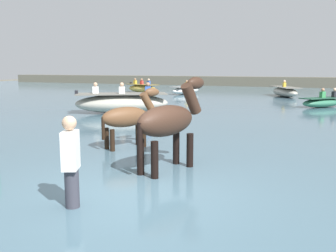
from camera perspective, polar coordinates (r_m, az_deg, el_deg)
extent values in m
plane|color=#666051|center=(6.07, -5.00, -12.99)|extent=(120.00, 120.00, 0.00)
cube|color=#476675|center=(15.29, 13.74, 0.80)|extent=(90.00, 90.00, 0.33)
ellipsoid|color=brown|center=(8.97, -6.72, 1.42)|extent=(1.00, 1.30, 0.50)
cylinder|color=black|center=(9.42, -4.74, -2.34)|extent=(0.12, 0.12, 0.85)
cylinder|color=black|center=(9.16, -3.79, -2.64)|extent=(0.12, 0.12, 0.85)
cylinder|color=black|center=(9.01, -9.54, -2.95)|extent=(0.12, 0.12, 0.85)
cylinder|color=black|center=(8.75, -8.68, -3.29)|extent=(0.12, 0.12, 0.85)
cylinder|color=brown|center=(9.26, -3.18, 3.66)|extent=(0.40, 0.50, 0.57)
ellipsoid|color=brown|center=(9.31, -2.54, 5.32)|extent=(0.37, 0.46, 0.21)
cylinder|color=black|center=(8.73, -10.11, -0.38)|extent=(0.08, 0.08, 0.54)
ellipsoid|color=#382319|center=(6.86, -0.29, 0.83)|extent=(0.90, 1.56, 0.59)
cylinder|color=black|center=(7.51, 1.29, -4.63)|extent=(0.14, 0.14, 1.00)
cylinder|color=black|center=(7.30, 3.44, -5.05)|extent=(0.14, 0.14, 1.00)
cylinder|color=black|center=(6.77, -4.31, -6.17)|extent=(0.14, 0.14, 1.00)
cylinder|color=black|center=(6.53, -2.10, -6.71)|extent=(0.14, 0.14, 1.00)
cylinder|color=#382319|center=(7.42, 3.64, 4.30)|extent=(0.37, 0.59, 0.68)
ellipsoid|color=#382319|center=(7.52, 4.35, 6.72)|extent=(0.34, 0.54, 0.25)
cylinder|color=black|center=(6.40, -4.41, -2.25)|extent=(0.09, 0.09, 0.63)
ellipsoid|color=#B2AD9E|center=(26.93, 17.82, 5.09)|extent=(2.70, 3.91, 0.64)
cube|color=slate|center=(26.91, 17.86, 5.82)|extent=(2.60, 3.75, 0.04)
cube|color=gold|center=(26.88, 17.74, 6.18)|extent=(0.28, 0.31, 0.30)
sphere|color=beige|center=(26.87, 17.77, 6.69)|extent=(0.18, 0.18, 0.18)
ellipsoid|color=#337556|center=(20.12, 22.98, 3.37)|extent=(2.27, 2.54, 0.45)
cube|color=#1E4634|center=(20.10, 23.02, 4.06)|extent=(2.18, 2.44, 0.04)
cube|color=#232328|center=(20.58, 24.63, 4.53)|extent=(0.30, 0.32, 0.30)
sphere|color=beige|center=(20.56, 24.67, 5.20)|extent=(0.18, 0.18, 0.18)
cube|color=#388E51|center=(20.10, 23.04, 4.55)|extent=(0.30, 0.32, 0.30)
sphere|color=#A37556|center=(20.08, 23.08, 5.23)|extent=(0.18, 0.18, 0.18)
ellipsoid|color=silver|center=(28.28, 2.81, 5.58)|extent=(1.72, 3.37, 0.56)
cube|color=gray|center=(28.26, 2.82, 6.19)|extent=(1.65, 3.24, 0.04)
cube|color=black|center=(29.54, 4.54, 6.42)|extent=(0.18, 0.15, 0.18)
cube|color=gold|center=(28.21, 2.95, 6.52)|extent=(0.23, 0.29, 0.30)
sphere|color=#A37556|center=(28.20, 2.95, 7.01)|extent=(0.18, 0.18, 0.18)
ellipsoid|color=#B2AD9E|center=(16.20, -7.19, 3.49)|extent=(4.25, 3.45, 0.83)
cube|color=slate|center=(16.17, -7.22, 5.03)|extent=(4.08, 3.31, 0.04)
cube|color=black|center=(16.26, -14.15, 5.10)|extent=(0.19, 0.20, 0.18)
cube|color=#3356A8|center=(16.15, -3.16, 5.69)|extent=(0.32, 0.29, 0.30)
sphere|color=#A37556|center=(16.14, -3.17, 6.54)|extent=(0.18, 0.18, 0.18)
cube|color=white|center=(16.06, -7.23, 5.61)|extent=(0.32, 0.29, 0.30)
sphere|color=tan|center=(16.05, -7.24, 6.47)|extent=(0.18, 0.18, 0.18)
cube|color=white|center=(16.29, -11.27, 5.56)|extent=(0.32, 0.29, 0.30)
sphere|color=tan|center=(16.28, -11.29, 6.40)|extent=(0.18, 0.18, 0.18)
ellipsoid|color=gold|center=(30.15, -4.06, 5.85)|extent=(3.42, 2.33, 0.64)
cube|color=olive|center=(30.13, -4.07, 6.49)|extent=(3.28, 2.24, 0.04)
cube|color=black|center=(31.35, -5.84, 6.69)|extent=(0.17, 0.19, 0.18)
cube|color=#3356A8|center=(29.40, -3.04, 6.78)|extent=(0.31, 0.27, 0.30)
sphere|color=beige|center=(29.39, -3.04, 7.24)|extent=(0.18, 0.18, 0.18)
cube|color=red|center=(30.09, -4.15, 6.81)|extent=(0.31, 0.27, 0.30)
sphere|color=#A37556|center=(30.09, -4.15, 7.27)|extent=(0.18, 0.18, 0.18)
cube|color=gold|center=(30.82, -5.16, 6.85)|extent=(0.31, 0.27, 0.30)
sphere|color=#A37556|center=(30.81, -5.17, 7.30)|extent=(0.18, 0.18, 0.18)
cylinder|color=#383842|center=(5.41, -14.72, -11.05)|extent=(0.20, 0.20, 0.88)
cube|color=white|center=(5.21, -15.03, -3.69)|extent=(0.32, 0.38, 0.54)
sphere|color=tan|center=(5.15, -15.20, 0.45)|extent=(0.20, 0.20, 0.20)
cube|color=#605B4C|center=(41.57, 20.76, 6.21)|extent=(80.00, 2.40, 1.38)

